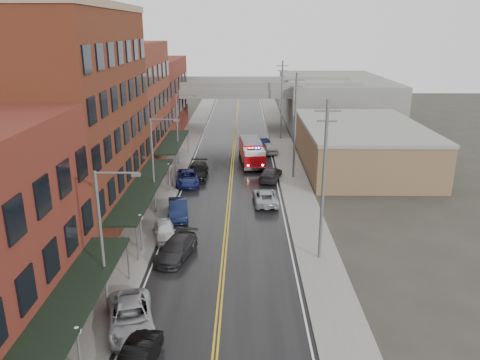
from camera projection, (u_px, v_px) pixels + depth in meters
name	position (u px, v px, depth m)	size (l,w,h in m)	color
road	(230.00, 192.00, 49.61)	(11.00, 160.00, 0.02)	black
sidewalk_left	(161.00, 191.00, 49.66)	(3.00, 160.00, 0.15)	slate
sidewalk_right	(299.00, 192.00, 49.52)	(3.00, 160.00, 0.15)	slate
curb_left	(177.00, 191.00, 49.65)	(0.30, 160.00, 0.15)	gray
curb_right	(283.00, 192.00, 49.54)	(0.30, 160.00, 0.15)	gray
brick_building_b	(73.00, 120.00, 40.31)	(9.00, 20.00, 18.00)	#602A19
brick_building_c	(124.00, 106.00, 57.41)	(9.00, 15.00, 15.00)	brown
brick_building_far	(152.00, 98.00, 74.51)	(9.00, 20.00, 12.00)	#5F2818
tan_building	(361.00, 147.00, 58.20)	(14.00, 22.00, 5.00)	brown
right_far_block	(334.00, 100.00, 86.24)	(18.00, 30.00, 8.00)	slate
awning_0	(69.00, 305.00, 24.04)	(2.60, 16.00, 3.09)	black
awning_1	(144.00, 186.00, 42.11)	(2.60, 18.00, 3.09)	black
awning_2	(173.00, 142.00, 58.75)	(2.60, 13.00, 3.09)	black
globe_lamp_0	(78.00, 341.00, 22.34)	(0.44, 0.44, 3.12)	#59595B
globe_lamp_1	(140.00, 224.00, 35.65)	(0.44, 0.44, 3.12)	#59595B
globe_lamp_2	(169.00, 171.00, 48.96)	(0.44, 0.44, 3.12)	#59595B
street_lamp_0	(105.00, 234.00, 27.16)	(2.64, 0.22, 9.00)	#59595B
street_lamp_1	(155.00, 160.00, 42.37)	(2.64, 0.22, 9.00)	#59595B
street_lamp_2	(179.00, 125.00, 57.59)	(2.64, 0.22, 9.00)	#59595B
utility_pole_0	(324.00, 179.00, 33.33)	(1.80, 0.24, 12.00)	#59595B
utility_pole_1	(295.00, 124.00, 52.35)	(1.80, 0.24, 12.00)	#59595B
utility_pole_2	(282.00, 99.00, 71.37)	(1.80, 0.24, 12.00)	#59595B
overpass	(236.00, 95.00, 78.19)	(40.00, 10.00, 7.50)	slate
fire_truck	(252.00, 152.00, 59.40)	(3.94, 8.46, 3.01)	#AA070E
parked_car_left_1	(137.00, 359.00, 23.56)	(1.47, 4.20, 1.38)	black
parked_car_left_2	(131.00, 317.00, 26.84)	(2.53, 5.50, 1.53)	#A1A3A8
parked_car_left_3	(176.00, 248.00, 35.27)	(2.07, 5.08, 1.47)	#252528
parked_car_left_4	(165.00, 231.00, 38.41)	(1.65, 4.11, 1.40)	silver
parked_car_left_5	(178.00, 209.00, 42.79)	(1.68, 4.81, 1.59)	black
parked_car_left_6	(188.00, 178.00, 51.94)	(2.50, 5.42, 1.51)	navy
parked_car_left_7	(197.00, 171.00, 54.06)	(2.28, 5.62, 1.63)	black
parked_car_right_0	(265.00, 197.00, 46.20)	(2.30, 4.99, 1.39)	#ABAFB4
parked_car_right_1	(271.00, 174.00, 53.34)	(2.07, 5.08, 1.47)	#29292C
parked_car_right_2	(269.00, 148.00, 64.73)	(1.83, 4.56, 1.55)	#B9B9B9
parked_car_right_3	(261.00, 143.00, 67.66)	(1.61, 4.62, 1.52)	#0E1133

